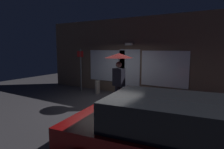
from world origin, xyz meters
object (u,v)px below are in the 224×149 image
(street_sign_post, at_px, (81,67))
(sidewalk_bollard, at_px, (98,87))
(parked_car, at_px, (170,137))
(sidewalk_bollard_2, at_px, (127,93))
(person_with_umbrella, at_px, (119,66))

(street_sign_post, relative_size, sidewalk_bollard, 3.42)
(parked_car, xyz_separation_m, sidewalk_bollard_2, (-3.02, 4.27, -0.47))
(parked_car, distance_m, street_sign_post, 7.30)
(street_sign_post, bearing_deg, sidewalk_bollard_2, -2.93)
(parked_car, relative_size, sidewalk_bollard, 6.21)
(sidewalk_bollard, bearing_deg, sidewalk_bollard_2, -5.43)
(person_with_umbrella, xyz_separation_m, sidewalk_bollard, (-2.00, 1.39, -1.28))
(person_with_umbrella, distance_m, street_sign_post, 3.35)
(street_sign_post, distance_m, sidewalk_bollard, 1.40)
(person_with_umbrella, relative_size, street_sign_post, 0.94)
(parked_car, xyz_separation_m, street_sign_post, (-5.80, 4.41, 0.53))
(person_with_umbrella, xyz_separation_m, parked_car, (2.75, -3.05, -0.88))
(sidewalk_bollard, bearing_deg, person_with_umbrella, -34.73)
(sidewalk_bollard_2, bearing_deg, street_sign_post, 177.07)
(sidewalk_bollard, distance_m, sidewalk_bollard_2, 1.74)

